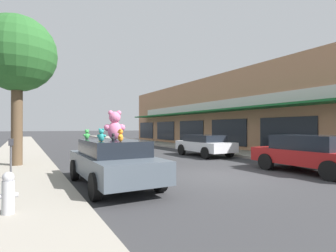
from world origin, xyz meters
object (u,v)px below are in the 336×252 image
Objects in this scene: teddy_bear_yellow at (101,135)px; teddy_bear_teal at (101,135)px; teddy_bear_giant at (115,126)px; parking_meter at (11,153)px; teddy_bear_orange at (120,135)px; street_tree at (17,55)px; teddy_bear_black at (113,137)px; teddy_bear_green at (87,134)px; fire_hydrant at (8,193)px; plush_art_car at (113,161)px; parked_car_far_center at (204,144)px; parked_car_far_left at (309,153)px.

teddy_bear_yellow is 1.63m from teddy_bear_teal.
teddy_bear_giant reaches higher than parking_meter.
teddy_bear_orange is 7.44m from street_tree.
teddy_bear_black is 1.58m from teddy_bear_green.
teddy_bear_orange is 0.58m from teddy_bear_teal.
teddy_bear_teal is at bearing -108.15° from teddy_bear_orange.
teddy_bear_black is at bearing -149.87° from teddy_bear_orange.
teddy_bear_orange is at bearing 63.38° from teddy_bear_black.
street_tree is 8.18× the size of fire_hydrant.
parked_car_far_center is at bearing 35.04° from plush_art_car.
parked_car_far_center is 5.09× the size of fire_hydrant.
parked_car_far_left is 6.76m from parked_car_far_center.
teddy_bear_yellow is 0.06× the size of parked_car_far_center.
teddy_bear_green is (-0.45, 0.05, 0.04)m from teddy_bear_yellow.
teddy_bear_teal reaches higher than fire_hydrant.
teddy_bear_orange is 0.51m from teddy_bear_black.
plush_art_car is 1.47m from teddy_bear_green.
parked_car_far_left is (7.39, -1.56, 0.04)m from plush_art_car.
parked_car_far_left is 3.31× the size of parking_meter.
teddy_bear_giant is 0.73× the size of parking_meter.
teddy_bear_yellow is at bearing 160.73° from parked_car_far_left.
parking_meter is at bearing 161.49° from parked_car_far_left.
teddy_bear_yellow reaches higher than teddy_bear_black.
teddy_bear_orange is at bearing -45.76° from parking_meter.
teddy_bear_black is 0.61× the size of teddy_bear_teal.
street_tree reaches higher than teddy_bear_teal.
teddy_bear_black is at bearing -65.78° from street_tree.
fire_hydrant is at bearing -177.23° from parked_car_far_left.
plush_art_car is 9.04m from parked_car_far_center.
parked_car_far_left is (7.88, -1.04, -0.77)m from teddy_bear_teal.
teddy_bear_orange is 2.08m from teddy_bear_green.
plush_art_car is 3.31m from parking_meter.
parked_car_far_left is (7.26, -1.80, -1.04)m from teddy_bear_giant.
teddy_bear_orange is 1.60× the size of teddy_bear_black.
parking_meter is at bearing 14.72° from teddy_bear_yellow.
teddy_bear_black reaches higher than parked_car_far_left.
parking_meter is (-0.10, -3.38, -3.96)m from street_tree.
parked_car_far_center is 10.87m from street_tree.
parking_meter is at bearing -9.22° from teddy_bear_teal.
teddy_bear_giant is at bearing 60.88° from plush_art_car.
teddy_bear_black is 7.05m from street_tree.
teddy_bear_black is 0.18× the size of parking_meter.
parked_car_far_left is at bearing 175.74° from teddy_bear_giant.
parking_meter is (-2.20, 0.73, -0.58)m from teddy_bear_green.
teddy_bear_giant reaches higher than teddy_bear_black.
street_tree is (-2.53, 5.62, 3.42)m from teddy_bear_black.
fire_hydrant is at bearing 36.71° from teddy_bear_green.
teddy_bear_green is 0.26× the size of parking_meter.
teddy_bear_black is 3.49m from parking_meter.
plush_art_car is at bearing -137.89° from teddy_bear_black.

